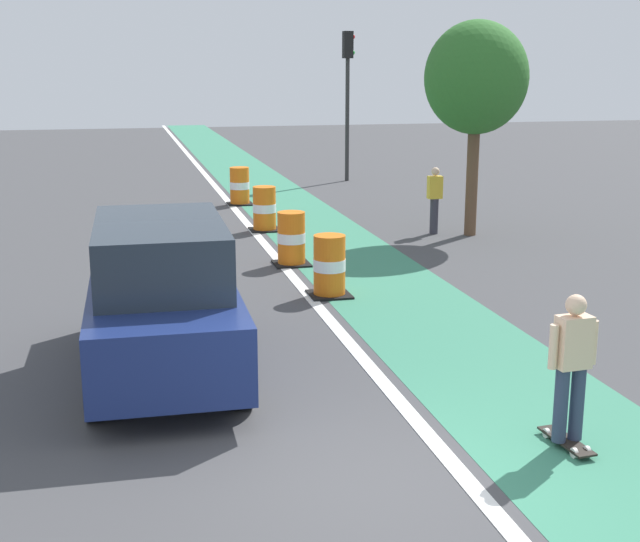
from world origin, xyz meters
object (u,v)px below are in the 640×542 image
(traffic_barrel_front, at_px, (329,266))
(pedestrian_crossing, at_px, (435,198))
(skateboarder_on_lane, at_px, (572,366))
(street_tree_sidewalk, at_px, (476,79))
(parked_suv_nearest, at_px, (162,297))
(traffic_barrel_mid, at_px, (291,239))
(traffic_barrel_back, at_px, (264,209))
(traffic_light_corner, at_px, (348,79))
(traffic_barrel_far, at_px, (240,186))

(traffic_barrel_front, distance_m, pedestrian_crossing, 6.31)
(skateboarder_on_lane, bearing_deg, street_tree_sidewalk, 71.98)
(parked_suv_nearest, relative_size, traffic_barrel_mid, 4.25)
(skateboarder_on_lane, relative_size, street_tree_sidewalk, 0.34)
(traffic_barrel_back, relative_size, pedestrian_crossing, 0.68)
(traffic_barrel_back, height_order, traffic_light_corner, traffic_light_corner)
(traffic_barrel_front, bearing_deg, street_tree_sidewalk, 45.06)
(traffic_barrel_far, xyz_separation_m, street_tree_sidewalk, (4.73, -5.87, 3.14))
(traffic_barrel_mid, relative_size, traffic_barrel_far, 1.00)
(traffic_light_corner, bearing_deg, traffic_barrel_mid, -110.03)
(parked_suv_nearest, height_order, pedestrian_crossing, parked_suv_nearest)
(traffic_barrel_mid, relative_size, traffic_light_corner, 0.21)
(skateboarder_on_lane, bearing_deg, traffic_barrel_back, 94.65)
(traffic_barrel_mid, xyz_separation_m, traffic_barrel_back, (0.10, 3.80, 0.00))
(skateboarder_on_lane, xyz_separation_m, parked_suv_nearest, (-4.04, 3.32, 0.12))
(parked_suv_nearest, relative_size, traffic_light_corner, 0.91)
(traffic_barrel_back, xyz_separation_m, pedestrian_crossing, (3.91, -1.35, 0.33))
(traffic_barrel_back, relative_size, traffic_light_corner, 0.21)
(skateboarder_on_lane, xyz_separation_m, pedestrian_crossing, (2.86, 11.59, -0.05))
(traffic_barrel_far, bearing_deg, traffic_barrel_front, -89.50)
(skateboarder_on_lane, relative_size, traffic_barrel_mid, 1.55)
(skateboarder_on_lane, distance_m, pedestrian_crossing, 11.94)
(traffic_barrel_front, relative_size, traffic_barrel_far, 1.00)
(traffic_barrel_front, xyz_separation_m, traffic_barrel_mid, (-0.17, 2.54, 0.00))
(traffic_barrel_far, xyz_separation_m, pedestrian_crossing, (3.93, -5.52, 0.33))
(traffic_barrel_back, xyz_separation_m, traffic_barrel_far, (-0.02, 4.18, 0.00))
(traffic_barrel_back, bearing_deg, traffic_barrel_mid, -91.44)
(traffic_barrel_front, relative_size, traffic_barrel_back, 1.00)
(skateboarder_on_lane, distance_m, traffic_barrel_far, 17.15)
(traffic_barrel_mid, distance_m, traffic_barrel_far, 7.97)
(traffic_barrel_front, xyz_separation_m, street_tree_sidewalk, (4.64, 4.65, 3.14))
(street_tree_sidewalk, bearing_deg, pedestrian_crossing, 156.58)
(traffic_barrel_mid, height_order, traffic_barrel_back, same)
(street_tree_sidewalk, bearing_deg, skateboarder_on_lane, -108.02)
(traffic_light_corner, bearing_deg, street_tree_sidewalk, -88.38)
(traffic_light_corner, height_order, street_tree_sidewalk, traffic_light_corner)
(traffic_barrel_far, height_order, traffic_light_corner, traffic_light_corner)
(skateboarder_on_lane, height_order, pedestrian_crossing, skateboarder_on_lane)
(traffic_barrel_mid, bearing_deg, pedestrian_crossing, 31.44)
(traffic_barrel_mid, bearing_deg, traffic_barrel_far, 89.45)
(traffic_barrel_mid, bearing_deg, traffic_barrel_back, 88.56)
(traffic_barrel_back, xyz_separation_m, street_tree_sidewalk, (4.71, -1.69, 3.14))
(parked_suv_nearest, relative_size, traffic_barrel_back, 4.25)
(traffic_barrel_mid, bearing_deg, parked_suv_nearest, -116.48)
(traffic_barrel_mid, height_order, street_tree_sidewalk, street_tree_sidewalk)
(traffic_barrel_far, bearing_deg, pedestrian_crossing, -54.55)
(traffic_barrel_far, bearing_deg, parked_suv_nearest, -102.17)
(parked_suv_nearest, bearing_deg, traffic_barrel_far, 77.83)
(pedestrian_crossing, relative_size, street_tree_sidewalk, 0.32)
(street_tree_sidewalk, bearing_deg, traffic_barrel_back, 160.26)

